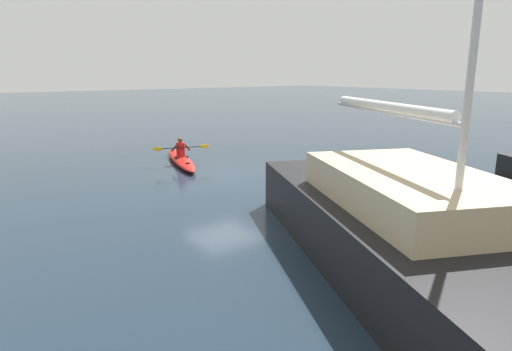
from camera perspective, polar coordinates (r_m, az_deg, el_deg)
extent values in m
plane|color=#1E2D3D|center=(16.48, -4.33, 0.26)|extent=(160.00, 160.00, 0.00)
ellipsoid|color=red|center=(18.46, -9.68, 2.02)|extent=(2.09, 4.83, 0.31)
torus|color=black|center=(18.28, -9.60, 2.34)|extent=(0.74, 0.74, 0.04)
cylinder|color=black|center=(17.03, -8.82, 1.61)|extent=(0.18, 0.18, 0.02)
cylinder|color=red|center=(18.38, -9.73, 3.35)|extent=(0.35, 0.35, 0.56)
sphere|color=brown|center=(18.32, -9.78, 4.55)|extent=(0.21, 0.21, 0.21)
cylinder|color=black|center=(18.17, -9.63, 3.58)|extent=(1.83, 0.60, 0.03)
ellipsoid|color=gold|center=(18.36, -6.70, 3.78)|extent=(0.39, 0.16, 0.17)
ellipsoid|color=gold|center=(18.03, -12.61, 3.38)|extent=(0.39, 0.16, 0.17)
cylinder|color=brown|center=(18.34, -8.85, 3.61)|extent=(0.31, 0.17, 0.34)
cylinder|color=brown|center=(18.25, -10.54, 3.50)|extent=(0.25, 0.25, 0.34)
cube|color=black|center=(8.57, 20.61, -8.63)|extent=(7.48, 10.76, 1.24)
cube|color=#C6B28C|center=(8.69, 19.32, -1.59)|extent=(4.27, 5.20, 0.67)
cylinder|color=silver|center=(9.42, 16.50, 7.93)|extent=(2.18, 4.45, 0.09)
cylinder|color=white|center=(9.41, 16.54, 8.54)|extent=(2.07, 4.06, 0.20)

